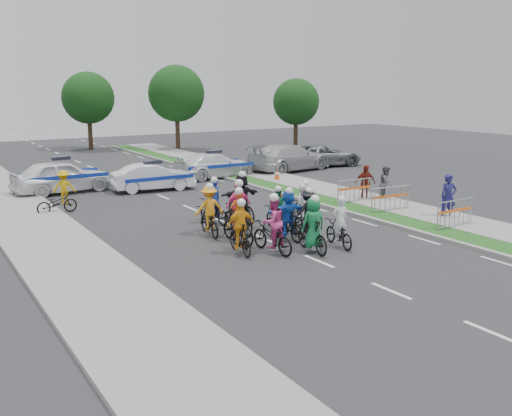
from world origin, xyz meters
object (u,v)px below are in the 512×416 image
rider_8 (277,213)px  spectator_2 (365,183)px  barrier_2 (355,191)px  parked_bike (57,203)px  spectator_0 (448,197)px  rider_12 (214,208)px  cone_0 (279,190)px  police_car_1 (153,177)px  cone_1 (277,175)px  barrier_0 (455,215)px  tree_2 (296,102)px  rider_9 (238,213)px  marshal_hiviz (64,187)px  rider_1 (313,230)px  rider_11 (241,201)px  barrier_1 (390,200)px  civilian_sedan (289,157)px  rider_4 (307,218)px  rider_6 (238,224)px  rider_5 (288,218)px  police_car_0 (62,176)px  rider_0 (339,230)px  rider_2 (272,231)px  tree_4 (88,98)px  police_car_2 (214,165)px  rider_7 (304,209)px  spectator_1 (386,183)px  tree_1 (176,94)px  civilian_suv (324,155)px  rider_3 (240,233)px  rider_10 (209,215)px

rider_8 → spectator_2: (6.43, 2.23, 0.22)m
barrier_2 → parked_bike: (-11.84, 5.08, -0.12)m
spectator_0 → spectator_2: 4.48m
rider_12 → cone_0: rider_12 is taller
rider_8 → cone_0: size_ratio=2.39×
police_car_1 → cone_1: police_car_1 is taller
police_car_1 → spectator_2: spectator_2 is taller
barrier_0 → cone_1: (0.42, 12.32, -0.22)m
tree_2 → rider_9: bearing=-130.2°
marshal_hiviz → parked_bike: bearing=84.0°
rider_1 → rider_12: size_ratio=1.01×
rider_11 → police_car_1: (-0.26, 8.30, -0.17)m
barrier_1 → police_car_1: bearing=122.3°
rider_8 → spectator_0: (6.71, -2.25, 0.28)m
barrier_1 → civilian_sedan: bearing=74.6°
rider_4 → civilian_sedan: rider_4 is taller
rider_6 → rider_5: bearing=156.1°
rider_8 → police_car_0: (-4.89, 11.76, 0.20)m
marshal_hiviz → rider_0: bearing=132.9°
cone_0 → cone_1: (2.49, 3.79, 0.00)m
rider_2 → tree_4: tree_4 is taller
civilian_sedan → marshal_hiviz: size_ratio=3.80×
rider_2 → rider_4: 2.30m
rider_6 → marshal_hiviz: bearing=-72.8°
police_car_0 → tree_2: bearing=-70.9°
rider_8 → police_car_1: (-0.82, 9.91, 0.06)m
rider_1 → police_car_2: bearing=-99.6°
rider_7 → tree_4: (0.83, 30.30, 3.48)m
rider_2 → spectator_1: bearing=-160.9°
barrier_2 → rider_12: bearing=179.2°
police_car_2 → cone_0: bearing=173.5°
civilian_sedan → rider_6: bearing=129.1°
rider_9 → cone_1: (7.51, 8.56, -0.42)m
marshal_hiviz → cone_0: (9.00, -3.92, -0.42)m
rider_2 → police_car_1: 12.36m
parked_bike → tree_2: (23.14, 14.98, 3.39)m
tree_1 → rider_1: bearing=-106.4°
barrier_1 → cone_1: (0.42, 9.03, -0.22)m
rider_9 → spectator_2: (7.93, 1.97, 0.08)m
barrier_1 → cone_0: barrier_1 is taller
civilian_suv → parked_bike: (-18.36, -5.19, -0.26)m
rider_3 → civilian_suv: rider_3 is taller
civilian_sedan → tree_1: size_ratio=0.85×
rider_6 → tree_1: tree_1 is taller
rider_0 → civilian_sedan: rider_0 is taller
rider_9 → spectator_2: size_ratio=1.19×
spectator_1 → barrier_0: bearing=-135.2°
spectator_2 → tree_1: (1.46, 23.82, 3.70)m
rider_10 → police_car_0: rider_10 is taller
rider_10 → cone_1: size_ratio=2.78×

